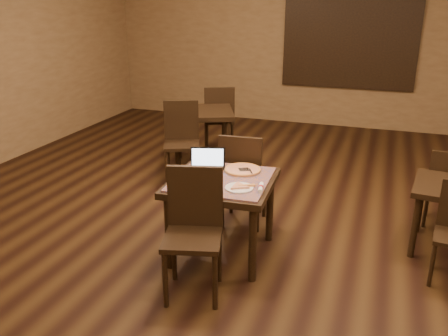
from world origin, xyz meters
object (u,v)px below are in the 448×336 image
at_px(other_table_a_chair_far, 447,184).
at_px(other_table_b, 202,120).
at_px(tiled_table, 222,189).
at_px(pizza_pan, 243,171).
at_px(other_table_b_chair_near, 182,137).
at_px(chair_main_far, 242,175).
at_px(other_table_b_chair_far, 219,116).
at_px(laptop, 206,166).
at_px(chair_main_near, 194,224).

relative_size(other_table_a_chair_far, other_table_b, 0.76).
xyz_separation_m(tiled_table, other_table_b, (-1.11, 2.27, 0.01)).
relative_size(pizza_pan, other_table_b_chair_near, 0.34).
distance_m(other_table_a_chair_far, other_table_b_chair_near, 3.18).
height_order(chair_main_far, pizza_pan, chair_main_far).
relative_size(chair_main_far, other_table_b_chair_near, 0.98).
relative_size(pizza_pan, other_table_b_chair_far, 0.34).
distance_m(pizza_pan, other_table_b_chair_far, 2.91).
xyz_separation_m(chair_main_far, other_table_b_chair_near, (-1.15, 1.04, 0.01)).
bearing_deg(tiled_table, other_table_b_chair_far, 107.29).
distance_m(tiled_table, other_table_b, 2.53).
height_order(chair_main_far, laptop, chair_main_far).
distance_m(pizza_pan, other_table_b_chair_near, 1.91).
relative_size(other_table_a_chair_far, other_table_b_chair_near, 0.83).
bearing_deg(other_table_b_chair_far, other_table_a_chair_far, 128.92).
height_order(chair_main_far, other_table_b_chair_near, other_table_b_chair_near).
height_order(tiled_table, other_table_b, other_table_b).
xyz_separation_m(chair_main_far, other_table_b, (-1.11, 1.66, 0.10)).
xyz_separation_m(chair_main_far, other_table_b_chair_far, (-1.08, 2.28, 0.01)).
distance_m(laptop, other_table_a_chair_far, 2.53).
bearing_deg(chair_main_far, laptop, 64.05).
xyz_separation_m(chair_main_near, chair_main_far, (0.03, 1.22, -0.02)).
xyz_separation_m(tiled_table, chair_main_far, (0.01, 0.61, -0.09)).
relative_size(laptop, other_table_a_chair_far, 0.43).
distance_m(chair_main_far, other_table_b, 2.00).
relative_size(chair_main_far, other_table_a_chair_far, 1.18).
relative_size(tiled_table, other_table_b_chair_far, 0.93).
bearing_deg(other_table_b_chair_far, chair_main_far, 91.87).
xyz_separation_m(chair_main_near, other_table_b, (-1.08, 2.88, 0.08)).
xyz_separation_m(pizza_pan, other_table_a_chair_far, (1.89, 1.03, -0.28)).
bearing_deg(other_table_a_chair_far, laptop, 34.60).
distance_m(chair_main_near, other_table_b_chair_near, 2.53).
bearing_deg(tiled_table, pizza_pan, 60.35).
height_order(tiled_table, laptop, laptop).
bearing_deg(chair_main_far, other_table_b_chair_near, -46.08).
xyz_separation_m(tiled_table, pizza_pan, (0.12, 0.24, 0.11)).
relative_size(chair_main_near, laptop, 2.79).
bearing_deg(chair_main_near, tiled_table, 72.79).
bearing_deg(pizza_pan, chair_main_near, -99.58).
distance_m(chair_main_far, other_table_b_chair_near, 1.55).
bearing_deg(other_table_b_chair_far, chair_main_near, 83.20).
bearing_deg(other_table_b_chair_near, other_table_b, 63.12).
xyz_separation_m(other_table_b_chair_near, other_table_b_chair_far, (0.07, 1.23, 0.00)).
bearing_deg(pizza_pan, other_table_b, 121.18).
distance_m(tiled_table, other_table_b_chair_far, 3.08).
relative_size(other_table_b, other_table_b_chair_near, 1.09).
height_order(tiled_table, chair_main_near, chair_main_near).
relative_size(laptop, other_table_b_chair_far, 0.36).
xyz_separation_m(laptop, other_table_b_chair_far, (-0.87, 2.78, -0.23)).
height_order(laptop, other_table_a_chair_far, laptop).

